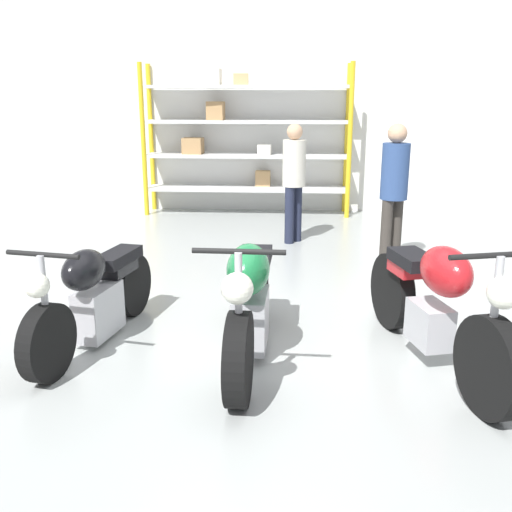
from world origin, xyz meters
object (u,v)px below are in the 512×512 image
object	(u,v)px
shelving_rack	(242,136)
motorcycle_green	(250,301)
motorcycle_red	(436,304)
person_near_rack	(394,184)
person_browsing	(294,174)
motorcycle_black	(95,296)

from	to	relation	value
shelving_rack	motorcycle_green	bearing A→B (deg)	-84.27
motorcycle_red	person_near_rack	xyz separation A→B (m)	(0.10, 2.70, 0.50)
motorcycle_green	person_browsing	bearing A→B (deg)	176.44
shelving_rack	person_near_rack	xyz separation A→B (m)	(2.09, -3.20, -0.34)
motorcycle_green	shelving_rack	bearing A→B (deg)	-172.92
shelving_rack	motorcycle_black	size ratio (longest dim) A/B	1.86
motorcycle_red	person_browsing	bearing A→B (deg)	-178.75
motorcycle_black	motorcycle_red	bearing A→B (deg)	95.19
person_near_rack	motorcycle_red	bearing A→B (deg)	139.06
shelving_rack	person_browsing	bearing A→B (deg)	-66.33
shelving_rack	motorcycle_green	distance (m)	5.94
shelving_rack	motorcycle_red	distance (m)	6.28
motorcycle_black	motorcycle_green	bearing A→B (deg)	91.97
motorcycle_green	person_near_rack	world-z (taller)	person_near_rack
motorcycle_green	motorcycle_red	xyz separation A→B (m)	(1.40, -0.05, 0.03)
motorcycle_red	person_browsing	xyz separation A→B (m)	(-1.08, 3.82, 0.47)
motorcycle_black	person_browsing	world-z (taller)	person_browsing
motorcycle_red	motorcycle_black	bearing A→B (deg)	-109.68
motorcycle_black	person_near_rack	distance (m)	3.77
motorcycle_red	person_near_rack	world-z (taller)	person_near_rack
person_browsing	shelving_rack	bearing A→B (deg)	-29.01
motorcycle_red	person_browsing	size ratio (longest dim) A/B	1.30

